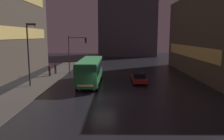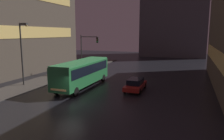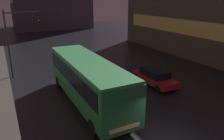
{
  "view_description": "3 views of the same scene",
  "coord_description": "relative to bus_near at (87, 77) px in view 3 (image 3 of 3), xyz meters",
  "views": [
    {
      "loc": [
        1.1,
        -22.05,
        6.39
      ],
      "look_at": [
        0.79,
        6.04,
        1.99
      ],
      "focal_mm": 35.0,
      "sensor_mm": 36.0,
      "label": 1
    },
    {
      "loc": [
        10.45,
        -17.02,
        6.67
      ],
      "look_at": [
        0.88,
        9.2,
        1.96
      ],
      "focal_mm": 35.0,
      "sensor_mm": 36.0,
      "label": 2
    },
    {
      "loc": [
        -7.18,
        -7.01,
        7.42
      ],
      "look_at": [
        1.24,
        9.43,
        1.25
      ],
      "focal_mm": 35.0,
      "sensor_mm": 36.0,
      "label": 3
    }
  ],
  "objects": [
    {
      "name": "building_right_block",
      "position": [
        20.36,
        7.01,
        4.46
      ],
      "size": [
        10.07,
        26.05,
        13.02
      ],
      "color": "#4C4238",
      "rests_on": "ground"
    },
    {
      "name": "bus_near",
      "position": [
        0.0,
        0.0,
        0.0
      ],
      "size": [
        2.65,
        10.6,
        3.3
      ],
      "rotation": [
        0.0,
        0.0,
        3.14
      ],
      "color": "#236B38",
      "rests_on": "ground"
    },
    {
      "name": "car_taxi",
      "position": [
        6.59,
        0.7,
        -1.31
      ],
      "size": [
        1.9,
        4.53,
        1.41
      ],
      "rotation": [
        0.0,
        0.0,
        3.15
      ],
      "color": "maroon",
      "rests_on": "ground"
    },
    {
      "name": "traffic_light_main",
      "position": [
        -3.51,
        8.42,
        2.27
      ],
      "size": [
        3.15,
        0.35,
        6.4
      ],
      "color": "#2D2D2D",
      "rests_on": "ground"
    }
  ]
}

